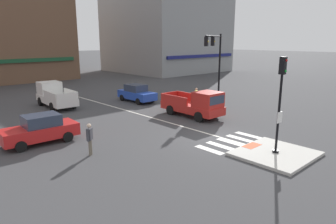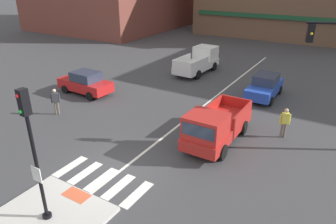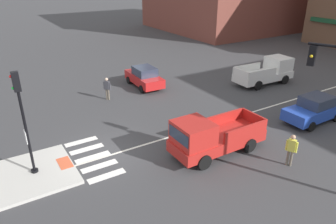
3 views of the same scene
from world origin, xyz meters
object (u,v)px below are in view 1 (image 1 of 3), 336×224
Objects in this scene: traffic_light_mast at (216,55)px; car_red_cross_left at (40,129)px; pickup_truck_red_eastbound_mid at (196,105)px; car_blue_eastbound_far at (137,93)px; pedestrian_waiting_far_side at (196,96)px; pedestrian_at_curb_left at (90,137)px; signal_pole at (280,96)px; pickup_truck_white_westbound_distant at (54,95)px.

traffic_light_mast is 17.51m from car_red_cross_left.
pickup_truck_red_eastbound_mid is at bearing -152.48° from traffic_light_mast.
car_red_cross_left is 12.78m from car_blue_eastbound_far.
car_blue_eastbound_far is 2.46× the size of pedestrian_waiting_far_side.
signal_pole is at bearing -42.78° from pedestrian_at_curb_left.
traffic_light_mast reaches higher than signal_pole.
traffic_light_mast is at bearing 27.52° from pickup_truck_red_eastbound_mid.
signal_pole is at bearing -101.40° from car_blue_eastbound_far.
pedestrian_waiting_far_side is (-3.28, -0.61, -3.42)m from traffic_light_mast.
pedestrian_at_curb_left is at bearing -136.68° from car_blue_eastbound_far.
pedestrian_waiting_far_side is (9.15, -8.56, 0.00)m from pickup_truck_white_westbound_distant.
signal_pole is at bearing -109.64° from pickup_truck_red_eastbound_mid.
traffic_light_mast is 15.15m from pickup_truck_white_westbound_distant.
pedestrian_at_curb_left is at bearing -105.45° from pickup_truck_white_westbound_distant.
traffic_light_mast is 4.78m from pedestrian_waiting_far_side.
car_red_cross_left is at bearing -177.52° from pedestrian_waiting_far_side.
signal_pole reaches higher than car_blue_eastbound_far.
car_red_cross_left and car_blue_eastbound_far have the same top height.
pickup_truck_red_eastbound_mid is (-0.35, -7.95, 0.17)m from car_blue_eastbound_far.
signal_pole is 19.63m from pickup_truck_white_westbound_distant.
pickup_truck_red_eastbound_mid reaches higher than pedestrian_waiting_far_side.
car_red_cross_left is 3.81m from pedestrian_at_curb_left.
car_red_cross_left is 0.80× the size of pickup_truck_white_westbound_distant.
pedestrian_waiting_far_side is at bearing 42.18° from pickup_truck_red_eastbound_mid.
pickup_truck_white_westbound_distant is (4.67, 9.16, 0.17)m from car_red_cross_left.
signal_pole is 1.18× the size of car_blue_eastbound_far.
car_red_cross_left is at bearing -175.96° from traffic_light_mast.
car_red_cross_left is 2.49× the size of pedestrian_at_curb_left.
car_blue_eastbound_far is at bearing 78.60° from signal_pole.
traffic_light_mast is (9.02, 11.27, 1.35)m from signal_pole.
signal_pole is 2.89× the size of pedestrian_at_curb_left.
car_blue_eastbound_far is 0.80× the size of pickup_truck_red_eastbound_mid.
pickup_truck_red_eastbound_mid is 3.06× the size of pedestrian_at_curb_left.
signal_pole reaches higher than car_red_cross_left.
pickup_truck_white_westbound_distant reaches higher than car_blue_eastbound_far.
pedestrian_at_curb_left is (-15.96, -4.84, -3.42)m from traffic_light_mast.
car_red_cross_left is 11.14m from pickup_truck_red_eastbound_mid.
pedestrian_at_curb_left is at bearing -163.13° from traffic_light_mast.
pickup_truck_red_eastbound_mid is (10.96, -1.99, 0.17)m from car_red_cross_left.
car_blue_eastbound_far is 7.96m from pickup_truck_red_eastbound_mid.
pedestrian_waiting_far_side is (12.68, 4.23, 0.00)m from pedestrian_at_curb_left.
pedestrian_at_curb_left is 1.00× the size of pedestrian_waiting_far_side.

